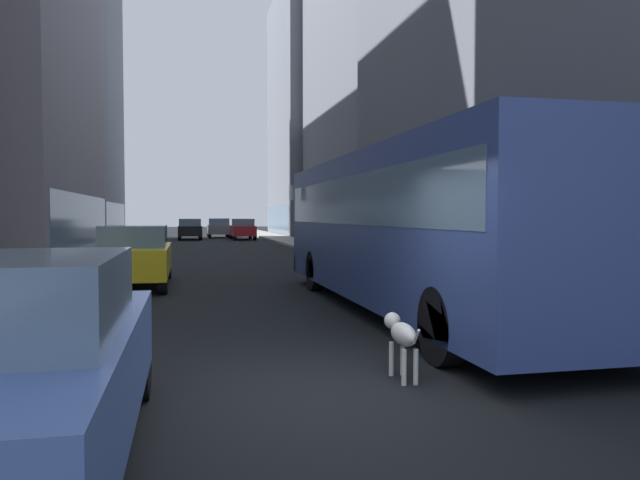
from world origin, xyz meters
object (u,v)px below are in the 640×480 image
car_black_suv (190,229)px  car_red_coupe (243,229)px  transit_bus (409,221)px  car_yellow_taxi (135,256)px  dalmatian_dog (401,335)px  traffic_light_near (572,183)px  car_grey_wagon (219,228)px

car_black_suv → car_red_coupe: bearing=-12.6°
transit_bus → car_red_coupe: transit_bus is taller
car_yellow_taxi → car_black_suv: bearing=87.1°
dalmatian_dog → car_black_suv: bearing=93.0°
car_black_suv → dalmatian_dog: bearing=-87.0°
car_red_coupe → traffic_light_near: 37.92m
car_black_suv → car_red_coupe: size_ratio=1.08×
transit_bus → dalmatian_dog: bearing=-111.8°
car_black_suv → transit_bus: bearing=-83.8°
transit_bus → car_yellow_taxi: size_ratio=2.57×
car_yellow_taxi → car_red_coupe: bearing=79.5°
car_black_suv → dalmatian_dog: size_ratio=4.72×
car_yellow_taxi → dalmatian_dog: (3.75, -10.08, -0.31)m
car_grey_wagon → traffic_light_near: 42.87m
transit_bus → car_black_suv: size_ratio=2.54×
transit_bus → car_yellow_taxi: bearing=135.7°
car_yellow_taxi → car_red_coupe: 30.77m
transit_bus → car_red_coupe: bearing=90.0°
transit_bus → car_black_suv: (-4.00, 36.61, -0.95)m
car_red_coupe → traffic_light_near: size_ratio=1.24×
car_yellow_taxi → car_red_coupe: (5.60, 30.25, -0.00)m
transit_bus → traffic_light_near: traffic_light_near is taller
car_black_suv → car_red_coupe: 4.10m
car_red_coupe → car_grey_wagon: bearing=108.3°
transit_bus → car_grey_wagon: (-1.60, 40.56, -0.96)m
car_yellow_taxi → dalmatian_dog: bearing=-69.6°
car_grey_wagon → car_black_suv: 4.63m
car_grey_wagon → car_yellow_taxi: size_ratio=0.90×
car_black_suv → traffic_light_near: (6.10, -38.73, 1.61)m
car_black_suv → traffic_light_near: bearing=-81.0°
transit_bus → dalmatian_dog: 5.13m
car_grey_wagon → car_yellow_taxi: 35.33m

